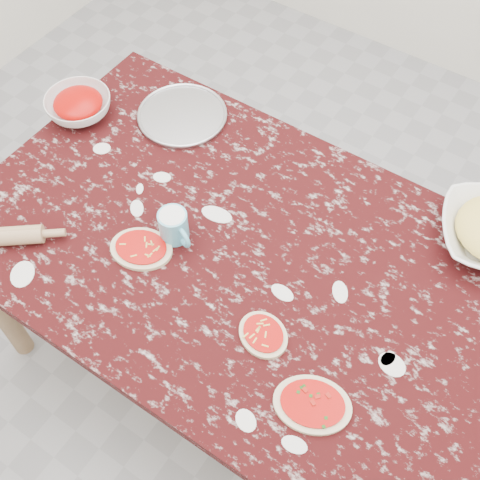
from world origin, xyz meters
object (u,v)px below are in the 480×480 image
(sauce_bowl, at_px, (79,106))
(flour_mug, at_px, (174,226))
(pizza_tray, at_px, (182,116))
(worktable, at_px, (240,266))

(sauce_bowl, relative_size, flour_mug, 1.78)
(flour_mug, bearing_deg, pizza_tray, 124.62)
(worktable, distance_m, pizza_tray, 0.57)
(pizza_tray, relative_size, sauce_bowl, 1.34)
(worktable, bearing_deg, pizza_tray, 143.66)
(worktable, xyz_separation_m, flour_mug, (-0.18, -0.06, 0.13))
(worktable, height_order, flour_mug, flour_mug)
(pizza_tray, relative_size, flour_mug, 2.39)
(pizza_tray, distance_m, sauce_bowl, 0.34)
(sauce_bowl, bearing_deg, worktable, -12.04)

